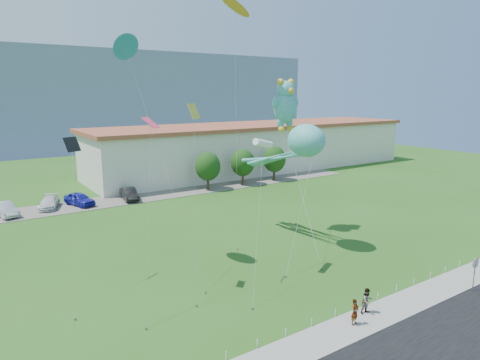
# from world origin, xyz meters

# --- Properties ---
(ground) EXTENTS (160.00, 160.00, 0.00)m
(ground) POSITION_xyz_m (0.00, 0.00, 0.00)
(ground) COLOR #264F16
(ground) RESTS_ON ground
(sidewalk) EXTENTS (80.00, 2.50, 0.10)m
(sidewalk) POSITION_xyz_m (0.00, -2.75, 0.05)
(sidewalk) COLOR gray
(sidewalk) RESTS_ON ground
(parking_strip) EXTENTS (70.00, 6.00, 0.06)m
(parking_strip) POSITION_xyz_m (0.00, 35.00, 0.03)
(parking_strip) COLOR #59544C
(parking_strip) RESTS_ON ground
(hill_ridge) EXTENTS (160.00, 50.00, 25.00)m
(hill_ridge) POSITION_xyz_m (0.00, 120.00, 12.50)
(hill_ridge) COLOR slate
(hill_ridge) RESTS_ON ground
(warehouse) EXTENTS (61.00, 15.00, 8.20)m
(warehouse) POSITION_xyz_m (26.00, 44.00, 4.12)
(warehouse) COLOR beige
(warehouse) RESTS_ON ground
(stop_sign) EXTENTS (0.80, 0.07, 2.50)m
(stop_sign) POSITION_xyz_m (9.50, -4.21, 1.87)
(stop_sign) COLOR slate
(stop_sign) RESTS_ON ground
(rope_fence) EXTENTS (26.05, 0.05, 0.50)m
(rope_fence) POSITION_xyz_m (0.00, -1.30, 0.25)
(rope_fence) COLOR white
(rope_fence) RESTS_ON ground
(tree_near) EXTENTS (3.60, 3.60, 5.47)m
(tree_near) POSITION_xyz_m (10.00, 34.00, 3.39)
(tree_near) COLOR #3F2B19
(tree_near) RESTS_ON ground
(tree_mid) EXTENTS (3.60, 3.60, 5.47)m
(tree_mid) POSITION_xyz_m (16.00, 34.00, 3.39)
(tree_mid) COLOR #3F2B19
(tree_mid) RESTS_ON ground
(tree_far) EXTENTS (3.60, 3.60, 5.47)m
(tree_far) POSITION_xyz_m (22.00, 34.00, 3.39)
(tree_far) COLOR #3F2B19
(tree_far) RESTS_ON ground
(pedestrian_left) EXTENTS (0.64, 0.49, 1.58)m
(pedestrian_left) POSITION_xyz_m (-0.87, -2.70, 0.89)
(pedestrian_left) COLOR gray
(pedestrian_left) RESTS_ON sidewalk
(pedestrian_right) EXTENTS (0.86, 0.70, 1.64)m
(pedestrian_right) POSITION_xyz_m (0.78, -2.22, 0.92)
(pedestrian_right) COLOR gray
(pedestrian_right) RESTS_ON sidewalk
(parked_car_silver) EXTENTS (2.63, 4.96, 1.55)m
(parked_car_silver) POSITION_xyz_m (-15.62, 34.86, 0.84)
(parked_car_silver) COLOR #B1B2B8
(parked_car_silver) RESTS_ON parking_strip
(parked_car_white) EXTENTS (3.35, 5.06, 1.36)m
(parked_car_white) POSITION_xyz_m (-10.87, 35.71, 0.74)
(parked_car_white) COLOR silver
(parked_car_white) RESTS_ON parking_strip
(parked_car_blue) EXTENTS (3.31, 4.95, 1.57)m
(parked_car_blue) POSITION_xyz_m (-7.52, 35.06, 0.84)
(parked_car_blue) COLOR #1C1E9B
(parked_car_blue) RESTS_ON parking_strip
(parked_car_black) EXTENTS (2.20, 4.83, 1.54)m
(parked_car_black) POSITION_xyz_m (-1.48, 34.35, 0.83)
(parked_car_black) COLOR black
(parked_car_black) RESTS_ON parking_strip
(octopus_kite) EXTENTS (6.89, 11.58, 11.03)m
(octopus_kite) POSITION_xyz_m (5.51, 10.35, 8.79)
(octopus_kite) COLOR teal
(octopus_kite) RESTS_ON ground
(teddy_bear_kite) EXTENTS (5.53, 10.66, 14.93)m
(teddy_bear_kite) POSITION_xyz_m (7.32, 13.94, 12.55)
(teddy_bear_kite) COLOR teal
(teddy_bear_kite) RESTS_ON ground
(small_kite_orange) EXTENTS (3.43, 4.87, 21.96)m
(small_kite_orange) POSITION_xyz_m (2.65, 15.62, 20.69)
(small_kite_orange) COLOR orange
(small_kite_orange) RESTS_ON ground
(small_kite_blue) EXTENTS (2.86, 8.84, 17.64)m
(small_kite_blue) POSITION_xyz_m (-8.07, 13.79, 16.54)
(small_kite_blue) COLOR blue
(small_kite_blue) RESTS_ON ground
(small_kite_white) EXTENTS (4.50, 5.81, 10.41)m
(small_kite_white) POSITION_xyz_m (-0.65, 6.83, 9.89)
(small_kite_white) COLOR white
(small_kite_white) RESTS_ON ground
(small_kite_yellow) EXTENTS (2.47, 3.84, 12.83)m
(small_kite_yellow) POSITION_xyz_m (-6.05, 7.34, 10.96)
(small_kite_yellow) COLOR gold
(small_kite_yellow) RESTS_ON ground
(small_kite_pink) EXTENTS (3.45, 5.49, 12.12)m
(small_kite_pink) POSITION_xyz_m (-8.93, 8.00, 10.34)
(small_kite_pink) COLOR #F9375E
(small_kite_pink) RESTS_ON ground
(small_kite_black) EXTENTS (2.59, 6.57, 10.51)m
(small_kite_black) POSITION_xyz_m (-12.87, 12.41, 8.96)
(small_kite_black) COLOR black
(small_kite_black) RESTS_ON ground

